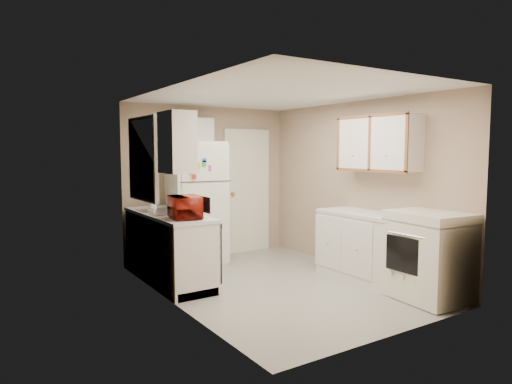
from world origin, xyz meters
TOP-DOWN VIEW (x-y plane):
  - floor at (0.00, 0.00)m, footprint 3.80×3.80m
  - ceiling at (0.00, 0.00)m, footprint 3.80×3.80m
  - wall_left at (-1.40, 0.00)m, footprint 3.80×3.80m
  - wall_right at (1.40, 0.00)m, footprint 3.80×3.80m
  - wall_back at (0.00, 1.90)m, footprint 2.80×2.80m
  - wall_front at (0.00, -1.90)m, footprint 2.80×2.80m
  - left_counter at (-1.10, 0.90)m, footprint 0.60×1.80m
  - dishwasher at (-0.81, 0.30)m, footprint 0.03×0.58m
  - sink at (-1.10, 1.05)m, footprint 0.54×0.74m
  - microwave at (-1.10, 0.36)m, footprint 0.52×0.34m
  - soap_bottle at (-1.15, 1.31)m, footprint 0.09×0.09m
  - window_blinds at (-1.36, 1.05)m, footprint 0.10×0.98m
  - upper_cabinet_left at (-1.25, 0.22)m, footprint 0.30×0.45m
  - refrigerator at (-0.41, 1.55)m, footprint 0.83×0.81m
  - cabinet_over_fridge at (-0.40, 1.75)m, footprint 0.70×0.30m
  - interior_door at (0.70, 1.86)m, footprint 0.86×0.06m
  - right_counter at (1.10, -0.80)m, footprint 0.60×2.00m
  - stove at (1.11, -1.42)m, footprint 0.75×0.90m
  - upper_cabinet_right at (1.25, -0.50)m, footprint 0.30×1.20m

SIDE VIEW (x-z plane):
  - floor at x=0.00m, z-range 0.00..0.00m
  - left_counter at x=-1.10m, z-range 0.00..0.90m
  - right_counter at x=1.10m, z-range 0.00..0.90m
  - dishwasher at x=-0.81m, z-range 0.13..0.85m
  - stove at x=1.11m, z-range 0.00..1.02m
  - sink at x=-1.10m, z-range 0.78..0.94m
  - refrigerator at x=-0.41m, z-range 0.00..1.84m
  - soap_bottle at x=-1.15m, z-range 0.91..1.09m
  - interior_door at x=0.70m, z-range -0.02..2.06m
  - microwave at x=-1.10m, z-range 0.89..1.21m
  - wall_left at x=-1.40m, z-range 1.20..1.20m
  - wall_right at x=1.40m, z-range 1.20..1.20m
  - wall_back at x=0.00m, z-range 1.20..1.20m
  - wall_front at x=0.00m, z-range 1.20..1.20m
  - window_blinds at x=-1.36m, z-range 1.06..2.14m
  - upper_cabinet_left at x=-1.25m, z-range 1.45..2.15m
  - upper_cabinet_right at x=1.25m, z-range 1.45..2.15m
  - cabinet_over_fridge at x=-0.40m, z-range 1.80..2.20m
  - ceiling at x=0.00m, z-range 2.40..2.40m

